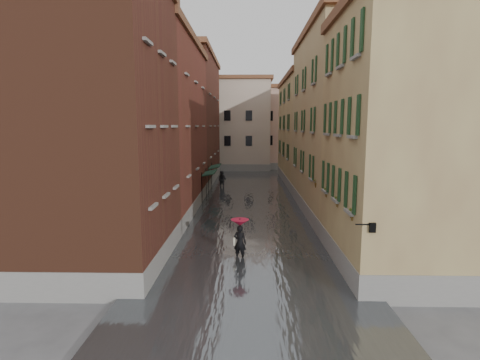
# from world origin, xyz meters

# --- Properties ---
(ground) EXTENTS (120.00, 120.00, 0.00)m
(ground) POSITION_xyz_m (0.00, 0.00, 0.00)
(ground) COLOR #515154
(ground) RESTS_ON ground
(floodwater) EXTENTS (10.00, 60.00, 0.20)m
(floodwater) POSITION_xyz_m (0.00, 13.00, 0.10)
(floodwater) COLOR #4E5257
(floodwater) RESTS_ON ground
(building_left_near) EXTENTS (6.00, 8.00, 13.00)m
(building_left_near) POSITION_xyz_m (-7.00, -2.00, 6.50)
(building_left_near) COLOR brown
(building_left_near) RESTS_ON ground
(building_left_mid) EXTENTS (6.00, 14.00, 12.50)m
(building_left_mid) POSITION_xyz_m (-7.00, 9.00, 6.25)
(building_left_mid) COLOR maroon
(building_left_mid) RESTS_ON ground
(building_left_far) EXTENTS (6.00, 16.00, 14.00)m
(building_left_far) POSITION_xyz_m (-7.00, 24.00, 7.00)
(building_left_far) COLOR brown
(building_left_far) RESTS_ON ground
(building_right_near) EXTENTS (6.00, 8.00, 11.50)m
(building_right_near) POSITION_xyz_m (7.00, -2.00, 5.75)
(building_right_near) COLOR olive
(building_right_near) RESTS_ON ground
(building_right_mid) EXTENTS (6.00, 14.00, 13.00)m
(building_right_mid) POSITION_xyz_m (7.00, 9.00, 6.50)
(building_right_mid) COLOR tan
(building_right_mid) RESTS_ON ground
(building_right_far) EXTENTS (6.00, 16.00, 11.50)m
(building_right_far) POSITION_xyz_m (7.00, 24.00, 5.75)
(building_right_far) COLOR olive
(building_right_far) RESTS_ON ground
(building_end_cream) EXTENTS (12.00, 9.00, 13.00)m
(building_end_cream) POSITION_xyz_m (-3.00, 38.00, 6.50)
(building_end_cream) COLOR #BEAB97
(building_end_cream) RESTS_ON ground
(building_end_pink) EXTENTS (10.00, 9.00, 12.00)m
(building_end_pink) POSITION_xyz_m (6.00, 40.00, 6.00)
(building_end_pink) COLOR tan
(building_end_pink) RESTS_ON ground
(awning_near) EXTENTS (1.09, 3.24, 2.80)m
(awning_near) POSITION_xyz_m (-3.48, 13.11, 2.47)
(awning_near) COLOR #163123
(awning_near) RESTS_ON ground
(awning_far) EXTENTS (1.09, 3.35, 2.80)m
(awning_far) POSITION_xyz_m (-3.48, 18.22, 2.48)
(awning_far) COLOR #163123
(awning_far) RESTS_ON ground
(wall_lantern) EXTENTS (0.71, 0.22, 0.35)m
(wall_lantern) POSITION_xyz_m (4.33, -6.00, 3.01)
(wall_lantern) COLOR black
(wall_lantern) RESTS_ON ground
(window_planters) EXTENTS (0.59, 8.85, 0.84)m
(window_planters) POSITION_xyz_m (4.12, -0.85, 3.51)
(window_planters) COLOR brown
(window_planters) RESTS_ON ground
(pedestrian_main) EXTENTS (0.93, 0.93, 2.06)m
(pedestrian_main) POSITION_xyz_m (-0.50, -1.31, 1.23)
(pedestrian_main) COLOR black
(pedestrian_main) RESTS_ON ground
(pedestrian_far) EXTENTS (1.10, 0.97, 1.89)m
(pedestrian_far) POSITION_xyz_m (-2.85, 19.98, 0.94)
(pedestrian_far) COLOR black
(pedestrian_far) RESTS_ON ground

